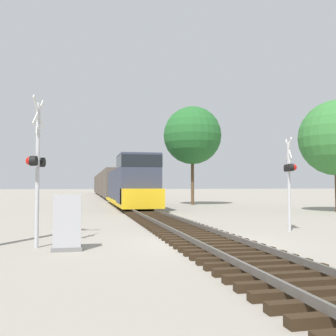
# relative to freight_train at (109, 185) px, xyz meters

# --- Properties ---
(ground_plane) EXTENTS (400.00, 400.00, 0.00)m
(ground_plane) POSITION_rel_freight_train_xyz_m (0.00, -51.76, -2.03)
(ground_plane) COLOR gray
(rail_track_bed) EXTENTS (2.60, 160.00, 0.31)m
(rail_track_bed) POSITION_rel_freight_train_xyz_m (0.00, -51.76, -1.89)
(rail_track_bed) COLOR black
(rail_track_bed) RESTS_ON ground
(freight_train) EXTENTS (2.89, 75.95, 4.16)m
(freight_train) POSITION_rel_freight_train_xyz_m (0.00, 0.00, 0.00)
(freight_train) COLOR #33384C
(freight_train) RESTS_ON ground
(crossing_signal_near) EXTENTS (0.51, 1.01, 4.57)m
(crossing_signal_near) POSITION_rel_freight_train_xyz_m (-5.32, -51.53, 0.49)
(crossing_signal_near) COLOR #B7B7BC
(crossing_signal_near) RESTS_ON ground
(crossing_signal_far) EXTENTS (0.53, 1.01, 3.82)m
(crossing_signal_far) POSITION_rel_freight_train_xyz_m (4.34, -49.35, 0.37)
(crossing_signal_far) COLOR #B7B7BC
(crossing_signal_far) RESTS_ON ground
(relay_cabinet) EXTENTS (0.86, 0.52, 1.60)m
(relay_cabinet) POSITION_rel_freight_train_xyz_m (-4.37, -52.30, -1.24)
(relay_cabinet) COLOR slate
(relay_cabinet) RESTS_ON ground
(tree_mid_background) EXTENTS (5.65, 5.65, 9.60)m
(tree_mid_background) POSITION_rel_freight_train_xyz_m (6.43, -27.19, 4.74)
(tree_mid_background) COLOR brown
(tree_mid_background) RESTS_ON ground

